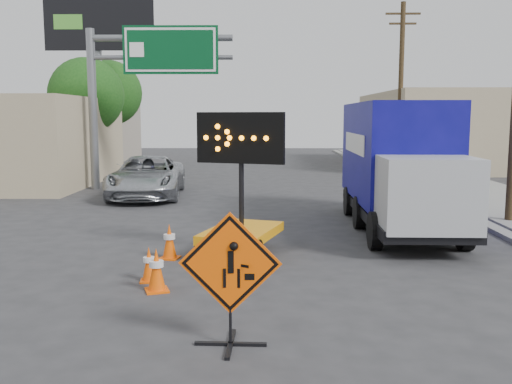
{
  "coord_description": "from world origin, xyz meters",
  "views": [
    {
      "loc": [
        0.84,
        -6.49,
        3.15
      ],
      "look_at": [
        0.69,
        3.69,
        1.79
      ],
      "focal_mm": 40.0,
      "sensor_mm": 36.0,
      "label": 1
    }
  ],
  "objects_px": {
    "arrow_board": "(241,224)",
    "box_truck": "(398,172)",
    "construction_sign": "(230,276)",
    "pickup_truck": "(147,177)"
  },
  "relations": [
    {
      "from": "arrow_board",
      "to": "box_truck",
      "type": "bearing_deg",
      "value": 53.55
    },
    {
      "from": "arrow_board",
      "to": "construction_sign",
      "type": "bearing_deg",
      "value": -71.73
    },
    {
      "from": "construction_sign",
      "to": "pickup_truck",
      "type": "distance_m",
      "value": 15.17
    },
    {
      "from": "construction_sign",
      "to": "box_truck",
      "type": "distance_m",
      "value": 9.3
    },
    {
      "from": "pickup_truck",
      "to": "construction_sign",
      "type": "bearing_deg",
      "value": -78.62
    },
    {
      "from": "arrow_board",
      "to": "pickup_truck",
      "type": "relative_size",
      "value": 0.57
    },
    {
      "from": "construction_sign",
      "to": "box_truck",
      "type": "relative_size",
      "value": 0.25
    },
    {
      "from": "box_truck",
      "to": "arrow_board",
      "type": "bearing_deg",
      "value": -143.07
    },
    {
      "from": "arrow_board",
      "to": "pickup_truck",
      "type": "distance_m",
      "value": 10.23
    },
    {
      "from": "pickup_truck",
      "to": "box_truck",
      "type": "height_order",
      "value": "box_truck"
    }
  ]
}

